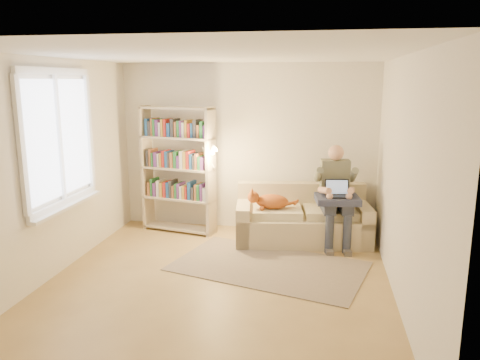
% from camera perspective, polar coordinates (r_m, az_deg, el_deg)
% --- Properties ---
extents(floor, '(4.50, 4.50, 0.00)m').
position_cam_1_polar(floor, '(5.58, -2.91, -12.66)').
color(floor, olive).
rests_on(floor, ground).
extents(ceiling, '(4.00, 4.50, 0.02)m').
position_cam_1_polar(ceiling, '(5.08, -3.23, 15.04)').
color(ceiling, white).
rests_on(ceiling, wall_back).
extents(wall_left, '(0.02, 4.50, 2.60)m').
position_cam_1_polar(wall_left, '(5.95, -22.19, 1.14)').
color(wall_left, silver).
rests_on(wall_left, floor).
extents(wall_right, '(0.02, 4.50, 2.60)m').
position_cam_1_polar(wall_right, '(5.12, 19.31, -0.27)').
color(wall_right, silver).
rests_on(wall_right, floor).
extents(wall_back, '(4.00, 0.02, 2.60)m').
position_cam_1_polar(wall_back, '(7.36, 0.86, 3.97)').
color(wall_back, silver).
rests_on(wall_back, floor).
extents(wall_front, '(4.00, 0.02, 2.60)m').
position_cam_1_polar(wall_front, '(3.10, -12.45, -7.69)').
color(wall_front, silver).
rests_on(wall_front, floor).
extents(window, '(0.12, 1.52, 1.69)m').
position_cam_1_polar(window, '(6.08, -20.84, 2.18)').
color(window, white).
rests_on(window, wall_left).
extents(sofa, '(2.02, 1.11, 0.82)m').
position_cam_1_polar(sofa, '(6.99, 7.58, -5.00)').
color(sofa, beige).
rests_on(sofa, floor).
extents(person, '(0.48, 0.69, 1.44)m').
position_cam_1_polar(person, '(6.78, 11.61, -1.26)').
color(person, slate).
rests_on(person, sofa).
extents(cat, '(0.71, 0.32, 0.26)m').
position_cam_1_polar(cat, '(6.75, 3.78, -2.56)').
color(cat, orange).
rests_on(cat, sofa).
extents(blanket, '(0.65, 0.56, 0.09)m').
position_cam_1_polar(blanket, '(6.66, 11.81, -2.32)').
color(blanket, '#2A2F49').
rests_on(blanket, person).
extents(laptop, '(0.36, 0.31, 0.29)m').
position_cam_1_polar(laptop, '(6.65, 11.83, -1.44)').
color(laptop, black).
rests_on(laptop, blanket).
extents(bookshelf, '(1.28, 0.61, 1.96)m').
position_cam_1_polar(bookshelf, '(7.26, -7.56, 2.02)').
color(bookshelf, '#C7B696').
rests_on(bookshelf, floor).
extents(rug, '(2.65, 1.99, 0.01)m').
position_cam_1_polar(rug, '(6.09, 3.52, -10.44)').
color(rug, gray).
rests_on(rug, floor).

